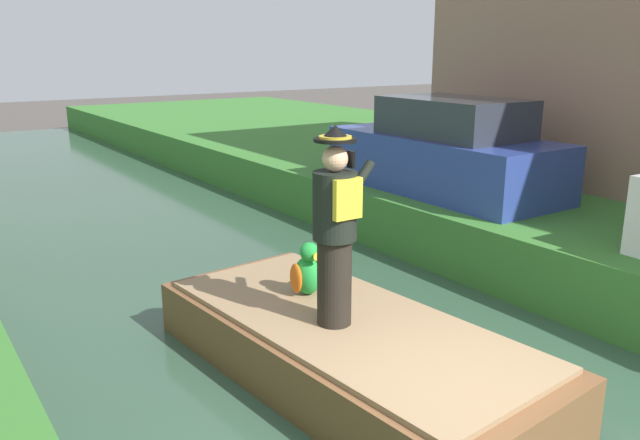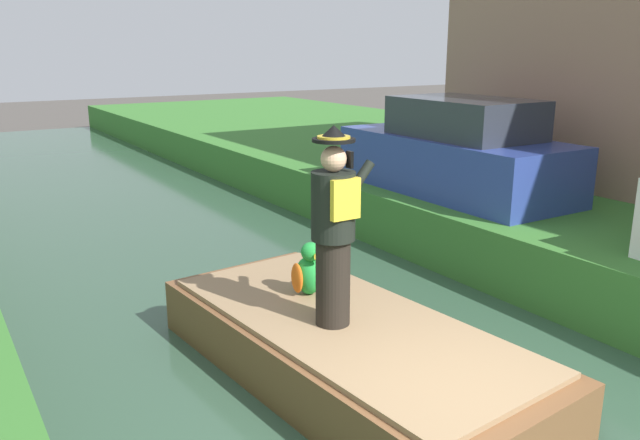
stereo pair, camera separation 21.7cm
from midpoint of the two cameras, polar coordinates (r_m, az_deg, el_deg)
The scene contains 4 objects.
boat at distance 6.28m, azimuth 1.39°, elevation -11.39°, with size 2.15×4.34×0.61m.
person_pirate at distance 5.74m, azimuth 0.31°, elevation -0.72°, with size 0.61×0.42×1.85m.
parrot_plush at distance 6.65m, azimuth -2.04°, elevation -4.65°, with size 0.36×0.35×0.57m.
parked_car_blue at distance 10.50m, azimuth 10.52°, elevation 5.97°, with size 1.75×4.02×1.50m.
Camera 1 is at (-3.39, -2.74, 3.21)m, focal length 35.84 mm.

